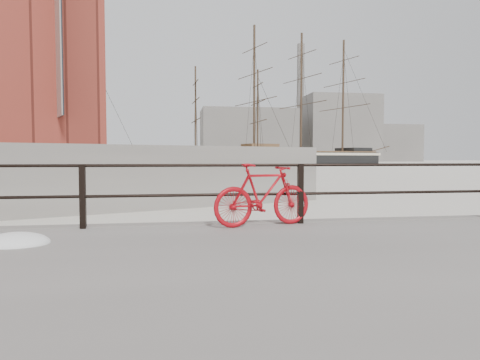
{
  "coord_description": "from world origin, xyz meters",
  "views": [
    {
      "loc": [
        -5.6,
        -7.05,
        1.45
      ],
      "look_at": [
        -4.27,
        1.5,
        1.0
      ],
      "focal_mm": 32.0,
      "sensor_mm": 36.0,
      "label": 1
    }
  ],
  "objects_px": {
    "schooner_mid": "(227,165)",
    "schooner_left": "(73,166)",
    "barque_black": "(301,164)",
    "bicycle": "(263,195)"
  },
  "relations": [
    {
      "from": "schooner_mid",
      "to": "schooner_left",
      "type": "bearing_deg",
      "value": 171.85
    },
    {
      "from": "schooner_left",
      "to": "schooner_mid",
      "type": "bearing_deg",
      "value": -14.24
    },
    {
      "from": "schooner_left",
      "to": "barque_black",
      "type": "bearing_deg",
      "value": 8.87
    },
    {
      "from": "barque_black",
      "to": "schooner_left",
      "type": "relative_size",
      "value": 2.47
    },
    {
      "from": "schooner_mid",
      "to": "barque_black",
      "type": "bearing_deg",
      "value": 38.32
    },
    {
      "from": "barque_black",
      "to": "schooner_mid",
      "type": "relative_size",
      "value": 2.17
    },
    {
      "from": "bicycle",
      "to": "schooner_mid",
      "type": "bearing_deg",
      "value": 70.06
    },
    {
      "from": "barque_black",
      "to": "schooner_left",
      "type": "xyz_separation_m",
      "value": [
        -47.81,
        -17.55,
        0.0
      ]
    },
    {
      "from": "barque_black",
      "to": "bicycle",
      "type": "bearing_deg",
      "value": -126.34
    },
    {
      "from": "schooner_mid",
      "to": "schooner_left",
      "type": "relative_size",
      "value": 1.14
    }
  ]
}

